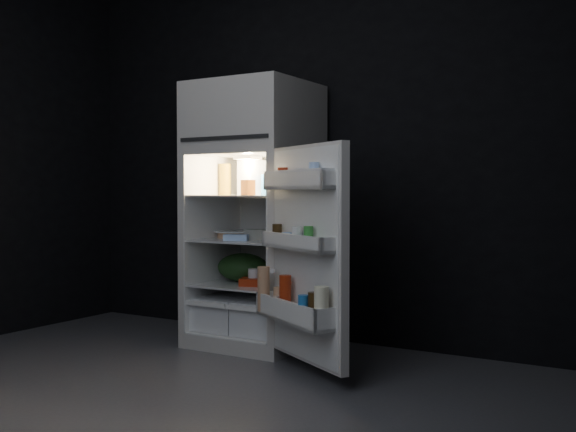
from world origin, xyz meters
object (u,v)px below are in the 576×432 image
Objects in this scene: fridge_door at (304,255)px; refrigerator at (256,205)px; yogurt_tray at (261,282)px; milk_jug at (252,178)px; egg_carton at (265,235)px.

refrigerator is at bearing 140.97° from fridge_door.
yogurt_tray is at bearing 142.61° from fridge_door.
fridge_door is (0.70, -0.57, -0.27)m from refrigerator.
milk_jug reaches higher than yogurt_tray.
milk_jug is 0.88× the size of egg_carton.
milk_jug is at bearing 141.17° from fridge_door.
milk_jug is (-0.06, 0.04, 0.19)m from refrigerator.
yogurt_tray is at bearing -45.65° from refrigerator.
egg_carton is at bearing 138.95° from fridge_door.
milk_jug is 0.44m from egg_carton.
fridge_door is at bearing -23.17° from milk_jug.
yogurt_tray is at bearing -97.13° from egg_carton.
fridge_door is at bearing -55.03° from egg_carton.
refrigerator is 0.20m from milk_jug.
egg_carton is (-0.58, 0.51, 0.07)m from fridge_door.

